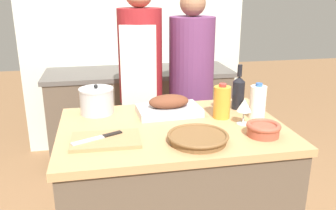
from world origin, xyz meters
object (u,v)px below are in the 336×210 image
(juice_jug, at_px, (222,102))
(knife_chef, at_px, (99,137))
(cutting_board, at_px, (106,140))
(wicker_basket, at_px, (198,138))
(wine_bottle_green, at_px, (238,92))
(person_cook_guest, at_px, (191,88))
(condiment_bottle_short, at_px, (155,61))
(wine_glass_left, at_px, (244,106))
(milk_jug, at_px, (258,102))
(stock_pot, at_px, (97,101))
(condiment_bottle_tall, at_px, (208,55))
(roasting_pan, at_px, (169,107))
(wine_glass_right, at_px, (222,91))
(person_cook_aproned, at_px, (141,84))
(mixing_bowl, at_px, (263,129))

(juice_jug, height_order, knife_chef, juice_jug)
(cutting_board, bearing_deg, juice_jug, 18.21)
(wicker_basket, distance_m, knife_chef, 0.48)
(wine_bottle_green, relative_size, person_cook_guest, 0.17)
(condiment_bottle_short, bearing_deg, juice_jug, -84.39)
(juice_jug, height_order, wine_glass_left, juice_jug)
(milk_jug, relative_size, knife_chef, 0.82)
(wicker_basket, bearing_deg, knife_chef, 167.89)
(wine_bottle_green, height_order, knife_chef, wine_bottle_green)
(milk_jug, relative_size, person_cook_guest, 0.13)
(stock_pot, height_order, condiment_bottle_tall, stock_pot)
(wicker_basket, xyz_separation_m, juice_jug, (0.23, 0.31, 0.07))
(cutting_board, distance_m, wine_bottle_green, 0.90)
(roasting_pan, relative_size, wine_glass_left, 2.62)
(stock_pot, bearing_deg, knife_chef, -89.20)
(juice_jug, distance_m, wine_bottle_green, 0.20)
(wicker_basket, relative_size, knife_chef, 1.20)
(juice_jug, relative_size, wine_bottle_green, 0.73)
(wine_bottle_green, xyz_separation_m, condiment_bottle_tall, (0.27, 1.48, -0.04))
(wine_bottle_green, xyz_separation_m, wine_glass_right, (-0.10, 0.03, -0.00))
(condiment_bottle_short, bearing_deg, wine_glass_right, -81.28)
(person_cook_aproned, bearing_deg, wine_glass_right, -41.11)
(mixing_bowl, bearing_deg, person_cook_guest, 95.48)
(wicker_basket, relative_size, person_cook_aproned, 0.18)
(milk_jug, distance_m, person_cook_guest, 0.82)
(wine_bottle_green, bearing_deg, condiment_bottle_short, 102.49)
(mixing_bowl, height_order, wine_bottle_green, wine_bottle_green)
(roasting_pan, distance_m, condiment_bottle_tall, 1.66)
(milk_jug, relative_size, person_cook_aproned, 0.12)
(condiment_bottle_short, xyz_separation_m, person_cook_aproned, (-0.23, -0.74, -0.03))
(wicker_basket, distance_m, condiment_bottle_tall, 2.03)
(knife_chef, bearing_deg, juice_jug, 16.74)
(milk_jug, distance_m, condiment_bottle_tall, 1.67)
(roasting_pan, distance_m, juice_jug, 0.31)
(cutting_board, bearing_deg, person_cook_aproned, 73.20)
(person_cook_aproned, bearing_deg, wicker_basket, -70.00)
(mixing_bowl, distance_m, wine_glass_left, 0.19)
(stock_pot, relative_size, knife_chef, 0.81)
(cutting_board, relative_size, wine_glass_right, 2.28)
(mixing_bowl, distance_m, condiment_bottle_tall, 1.94)
(roasting_pan, bearing_deg, wicker_basket, -82.22)
(wine_bottle_green, height_order, condiment_bottle_tall, wine_bottle_green)
(mixing_bowl, xyz_separation_m, condiment_bottle_short, (-0.26, 1.78, 0.02))
(condiment_bottle_tall, bearing_deg, knife_chef, -121.40)
(mixing_bowl, height_order, condiment_bottle_tall, condiment_bottle_tall)
(condiment_bottle_short, bearing_deg, person_cook_aproned, -107.18)
(wicker_basket, xyz_separation_m, condiment_bottle_tall, (0.65, 1.93, 0.04))
(person_cook_guest, bearing_deg, knife_chef, -125.60)
(roasting_pan, bearing_deg, milk_jug, -17.88)
(wine_glass_right, height_order, knife_chef, wine_glass_right)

